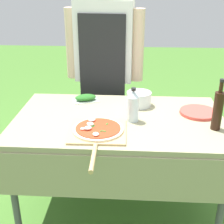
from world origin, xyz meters
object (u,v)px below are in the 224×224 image
(plate_stack, at_px, (198,112))
(oil_bottle, at_px, (218,110))
(mixing_tub, at_px, (139,99))
(water_bottle, at_px, (133,106))
(herb_container, at_px, (86,98))
(prep_table, at_px, (119,130))
(pizza_on_peel, at_px, (98,131))
(person_cook, at_px, (104,61))

(plate_stack, bearing_deg, oil_bottle, -75.33)
(mixing_tub, bearing_deg, plate_stack, -16.93)
(oil_bottle, bearing_deg, plate_stack, 104.67)
(water_bottle, height_order, herb_container, water_bottle)
(prep_table, height_order, water_bottle, water_bottle)
(oil_bottle, height_order, mixing_tub, oil_bottle)
(pizza_on_peel, distance_m, water_bottle, 0.29)
(prep_table, height_order, mixing_tub, mixing_tub)
(herb_container, bearing_deg, pizza_on_peel, -74.30)
(pizza_on_peel, relative_size, water_bottle, 2.66)
(plate_stack, bearing_deg, mixing_tub, 163.07)
(pizza_on_peel, xyz_separation_m, water_bottle, (0.20, 0.18, 0.09))
(person_cook, bearing_deg, prep_table, 108.01)
(oil_bottle, bearing_deg, pizza_on_peel, -171.95)
(water_bottle, bearing_deg, prep_table, 156.58)
(person_cook, bearing_deg, herb_container, 79.46)
(person_cook, xyz_separation_m, mixing_tub, (0.28, -0.44, -0.15))
(prep_table, bearing_deg, herb_container, 132.46)
(person_cook, height_order, mixing_tub, person_cook)
(oil_bottle, distance_m, water_bottle, 0.50)
(person_cook, relative_size, pizza_on_peel, 2.88)
(plate_stack, bearing_deg, person_cook, 140.13)
(oil_bottle, relative_size, water_bottle, 1.42)
(person_cook, bearing_deg, oil_bottle, 138.30)
(oil_bottle, relative_size, plate_stack, 1.25)
(person_cook, relative_size, water_bottle, 7.67)
(mixing_tub, distance_m, plate_stack, 0.42)
(person_cook, relative_size, mixing_tub, 9.85)
(water_bottle, height_order, mixing_tub, water_bottle)
(prep_table, bearing_deg, pizza_on_peel, -117.89)
(person_cook, relative_size, plate_stack, 6.78)
(water_bottle, xyz_separation_m, plate_stack, (0.44, 0.14, -0.09))
(prep_table, xyz_separation_m, water_bottle, (0.09, -0.04, 0.19))
(herb_container, relative_size, mixing_tub, 1.20)
(oil_bottle, distance_m, plate_stack, 0.26)
(pizza_on_peel, bearing_deg, herb_container, 104.40)
(pizza_on_peel, xyz_separation_m, oil_bottle, (0.70, 0.10, 0.11))
(water_bottle, bearing_deg, oil_bottle, -9.58)
(prep_table, relative_size, plate_stack, 5.49)
(person_cook, bearing_deg, mixing_tub, 127.51)
(herb_container, xyz_separation_m, mixing_tub, (0.39, -0.06, 0.03))
(water_bottle, bearing_deg, mixing_tub, 80.70)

